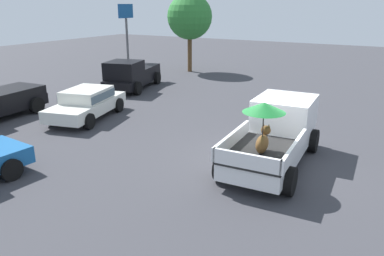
{
  "coord_description": "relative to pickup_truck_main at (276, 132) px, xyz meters",
  "views": [
    {
      "loc": [
        -10.82,
        -3.34,
        4.9
      ],
      "look_at": [
        -0.93,
        2.39,
        1.1
      ],
      "focal_mm": 35.0,
      "sensor_mm": 36.0,
      "label": 1
    }
  ],
  "objects": [
    {
      "name": "parked_sedan_far",
      "position": [
        0.41,
        8.81,
        -0.23
      ],
      "size": [
        4.6,
        2.77,
        1.33
      ],
      "rotation": [
        0.0,
        0.0,
        3.39
      ],
      "color": "black",
      "rests_on": "ground"
    },
    {
      "name": "tree_by_lot",
      "position": [
        13.28,
        11.05,
        3.02
      ],
      "size": [
        3.28,
        3.28,
        5.65
      ],
      "color": "brown",
      "rests_on": "ground"
    },
    {
      "name": "pickup_truck_far",
      "position": [
        6.21,
        10.94,
        -0.1
      ],
      "size": [
        5.1,
        3.11,
        1.8
      ],
      "rotation": [
        0.0,
        0.0,
        3.4
      ],
      "color": "black",
      "rests_on": "ground"
    },
    {
      "name": "ground_plane",
      "position": [
        -0.43,
        -0.02,
        -0.97
      ],
      "size": [
        80.0,
        80.0,
        0.0
      ],
      "primitive_type": "plane",
      "color": "#38383D"
    },
    {
      "name": "pickup_truck_main",
      "position": [
        0.0,
        0.0,
        0.0
      ],
      "size": [
        5.14,
        2.46,
        2.37
      ],
      "rotation": [
        0.0,
        0.0,
        0.05
      ],
      "color": "black",
      "rests_on": "ground"
    },
    {
      "name": "motel_sign",
      "position": [
        9.11,
        13.55,
        2.49
      ],
      "size": [
        1.4,
        0.16,
        4.89
      ],
      "color": "#59595B",
      "rests_on": "ground"
    }
  ]
}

